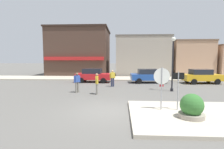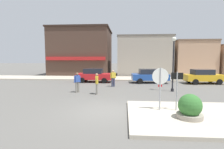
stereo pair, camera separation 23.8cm
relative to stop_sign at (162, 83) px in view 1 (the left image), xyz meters
name	(u,v)px [view 1 (the left image)]	position (x,y,z in m)	size (l,w,h in m)	color
ground_plane	(108,111)	(-2.71, 0.10, -1.52)	(160.00, 160.00, 0.00)	#5B5954
sidewalk_corner	(198,116)	(1.59, -0.66, -1.44)	(6.40, 4.80, 0.15)	#B7AD99
kerb_far	(116,78)	(-2.71, 14.22, -1.44)	(80.00, 4.00, 0.15)	#B7AD99
stop_sign	(162,83)	(0.00, 0.00, 0.00)	(0.82, 0.09, 2.30)	#9E9EA3
one_way_sign	(178,87)	(0.82, -0.01, -0.19)	(0.60, 0.07, 2.10)	#9E9EA3
planter	(192,109)	(1.06, -1.18, -0.96)	(1.10, 1.10, 1.23)	gray
lamp_post	(173,56)	(2.19, 5.84, 1.44)	(0.36, 0.36, 4.54)	black
parked_car_nearest	(93,75)	(-5.26, 10.94, -0.71)	(4.07, 2.00, 1.56)	red
parked_car_second	(149,76)	(1.01, 10.80, -0.71)	(4.10, 2.07, 1.56)	#234C9E
parked_car_third	(201,76)	(6.69, 10.59, -0.71)	(4.11, 2.10, 1.56)	gold
pedestrian_crossing_near	(97,83)	(-3.90, 4.27, -0.65)	(0.27, 0.56, 1.61)	gray
pedestrian_crossing_far	(77,82)	(-5.58, 4.85, -0.65)	(0.49, 0.41, 1.61)	gray
pedestrian_kerb_side	(113,78)	(-2.90, 7.95, -0.65)	(0.55, 0.33, 1.61)	#2D334C
building_corner_shop	(81,52)	(-8.90, 20.58, 2.26)	(9.43, 9.23, 7.55)	#473328
building_storefront_left_near	(142,56)	(1.22, 19.23, 1.56)	(8.30, 5.23, 6.14)	#9E9384
building_storefront_left_mid	(187,58)	(8.55, 20.29, 1.19)	(5.77, 7.89, 5.40)	tan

